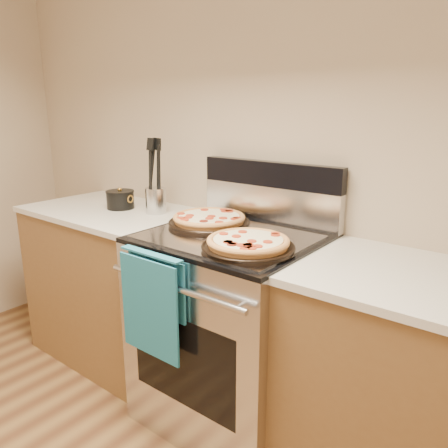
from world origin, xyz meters
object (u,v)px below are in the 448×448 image
Objects in this scene: range_body at (231,331)px; pepperoni_pizza_back at (209,220)px; saucepan at (120,200)px; utensil_crock at (156,200)px; pepperoni_pizza_front at (248,244)px.

pepperoni_pizza_back is at bearing 161.72° from range_body.
pepperoni_pizza_back is at bearing -0.98° from saucepan.
range_body is 6.44× the size of utensil_crock.
utensil_crock is at bearing 11.35° from saucepan.
utensil_crock is (-0.43, 0.06, 0.03)m from pepperoni_pizza_back.
pepperoni_pizza_back reaches higher than range_body.
saucepan is at bearing 175.25° from range_body.
pepperoni_pizza_back is 0.44m from utensil_crock.
saucepan is (-0.67, 0.01, 0.01)m from pepperoni_pizza_back.
saucepan is (-0.85, 0.07, 0.51)m from range_body.
utensil_crock reaches higher than pepperoni_pizza_back.
saucepan reaches higher than pepperoni_pizza_back.
utensil_crock is at bearing 162.47° from pepperoni_pizza_front.
utensil_crock is (-0.79, 0.25, 0.03)m from pepperoni_pizza_front.
pepperoni_pizza_back is 0.67m from saucepan.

